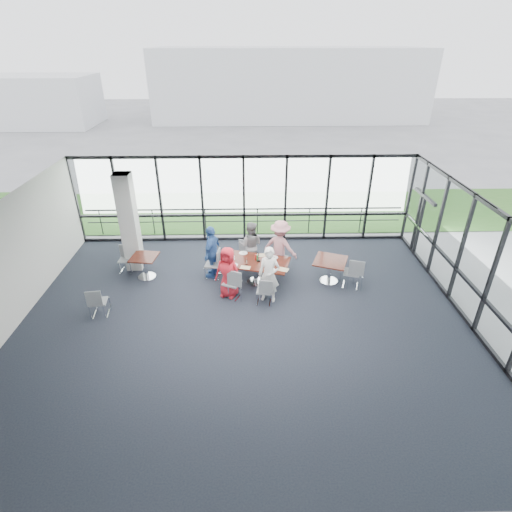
{
  "coord_description": "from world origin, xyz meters",
  "views": [
    {
      "loc": [
        0.13,
        -8.57,
        6.71
      ],
      "look_at": [
        0.36,
        1.66,
        1.1
      ],
      "focal_mm": 28.0,
      "sensor_mm": 36.0,
      "label": 1
    }
  ],
  "objects_px": {
    "diner_near_left": "(228,272)",
    "chair_main_fl": "(246,254)",
    "diner_end": "(212,252)",
    "chair_main_fr": "(281,258)",
    "structural_column": "(129,223)",
    "side_table_left": "(145,260)",
    "main_table": "(256,265)",
    "side_table_right": "(330,263)",
    "diner_far_left": "(251,245)",
    "chair_spare_r": "(352,272)",
    "chair_main_nr": "(264,291)",
    "chair_main_nl": "(232,283)",
    "diner_far_right": "(280,247)",
    "chair_spare_lb": "(126,260)",
    "diner_near_right": "(269,275)",
    "chair_spare_la": "(99,302)"
  },
  "relations": [
    {
      "from": "side_table_right",
      "to": "diner_far_left",
      "type": "distance_m",
      "value": 2.61
    },
    {
      "from": "diner_far_left",
      "to": "side_table_left",
      "type": "bearing_deg",
      "value": 20.82
    },
    {
      "from": "chair_spare_lb",
      "to": "side_table_left",
      "type": "bearing_deg",
      "value": 154.29
    },
    {
      "from": "chair_spare_la",
      "to": "diner_far_right",
      "type": "bearing_deg",
      "value": 16.57
    },
    {
      "from": "side_table_left",
      "to": "chair_spare_lb",
      "type": "relative_size",
      "value": 1.04
    },
    {
      "from": "main_table",
      "to": "chair_main_fl",
      "type": "bearing_deg",
      "value": 120.4
    },
    {
      "from": "diner_near_left",
      "to": "diner_far_right",
      "type": "relative_size",
      "value": 0.89
    },
    {
      "from": "chair_spare_lb",
      "to": "chair_spare_r",
      "type": "relative_size",
      "value": 0.88
    },
    {
      "from": "diner_near_right",
      "to": "chair_main_nr",
      "type": "xyz_separation_m",
      "value": [
        -0.14,
        -0.15,
        -0.43
      ]
    },
    {
      "from": "side_table_right",
      "to": "chair_main_fl",
      "type": "bearing_deg",
      "value": 157.04
    },
    {
      "from": "structural_column",
      "to": "chair_spare_r",
      "type": "xyz_separation_m",
      "value": [
        6.86,
        -1.31,
        -1.12
      ]
    },
    {
      "from": "side_table_right",
      "to": "diner_end",
      "type": "bearing_deg",
      "value": 173.27
    },
    {
      "from": "side_table_left",
      "to": "chair_main_fr",
      "type": "relative_size",
      "value": 1.02
    },
    {
      "from": "diner_end",
      "to": "chair_main_fr",
      "type": "relative_size",
      "value": 2.02
    },
    {
      "from": "diner_far_right",
      "to": "chair_main_fr",
      "type": "relative_size",
      "value": 2.06
    },
    {
      "from": "diner_far_left",
      "to": "chair_spare_lb",
      "type": "relative_size",
      "value": 1.92
    },
    {
      "from": "structural_column",
      "to": "chair_spare_r",
      "type": "bearing_deg",
      "value": -10.8
    },
    {
      "from": "structural_column",
      "to": "side_table_left",
      "type": "height_order",
      "value": "structural_column"
    },
    {
      "from": "chair_spare_lb",
      "to": "chair_spare_r",
      "type": "distance_m",
      "value": 7.17
    },
    {
      "from": "diner_far_left",
      "to": "chair_main_fl",
      "type": "height_order",
      "value": "diner_far_left"
    },
    {
      "from": "side_table_left",
      "to": "side_table_right",
      "type": "relative_size",
      "value": 0.72
    },
    {
      "from": "chair_main_nl",
      "to": "side_table_right",
      "type": "bearing_deg",
      "value": 38.2
    },
    {
      "from": "diner_near_left",
      "to": "chair_main_nr",
      "type": "bearing_deg",
      "value": 0.92
    },
    {
      "from": "chair_main_fl",
      "to": "chair_spare_la",
      "type": "relative_size",
      "value": 0.95
    },
    {
      "from": "structural_column",
      "to": "main_table",
      "type": "xyz_separation_m",
      "value": [
        3.96,
        -1.04,
        -0.97
      ]
    },
    {
      "from": "main_table",
      "to": "diner_end",
      "type": "relative_size",
      "value": 1.28
    },
    {
      "from": "diner_far_left",
      "to": "chair_main_nr",
      "type": "distance_m",
      "value": 2.11
    },
    {
      "from": "diner_near_left",
      "to": "chair_main_fl",
      "type": "distance_m",
      "value": 1.9
    },
    {
      "from": "diner_far_right",
      "to": "chair_spare_r",
      "type": "height_order",
      "value": "diner_far_right"
    },
    {
      "from": "diner_far_left",
      "to": "chair_main_nl",
      "type": "relative_size",
      "value": 1.72
    },
    {
      "from": "diner_near_left",
      "to": "side_table_right",
      "type": "bearing_deg",
      "value": 35.47
    },
    {
      "from": "diner_near_right",
      "to": "chair_spare_la",
      "type": "bearing_deg",
      "value": -157.21
    },
    {
      "from": "side_table_right",
      "to": "chair_main_nl",
      "type": "height_order",
      "value": "chair_main_nl"
    },
    {
      "from": "diner_near_left",
      "to": "chair_main_nl",
      "type": "relative_size",
      "value": 1.66
    },
    {
      "from": "diner_near_left",
      "to": "diner_end",
      "type": "xyz_separation_m",
      "value": [
        -0.54,
        1.13,
        0.08
      ]
    },
    {
      "from": "chair_spare_la",
      "to": "chair_spare_lb",
      "type": "bearing_deg",
      "value": 79.98
    },
    {
      "from": "diner_near_left",
      "to": "chair_spare_la",
      "type": "bearing_deg",
      "value": -143.0
    },
    {
      "from": "main_table",
      "to": "side_table_right",
      "type": "relative_size",
      "value": 1.81
    },
    {
      "from": "side_table_left",
      "to": "diner_near_right",
      "type": "relative_size",
      "value": 0.52
    },
    {
      "from": "side_table_left",
      "to": "chair_spare_lb",
      "type": "distance_m",
      "value": 0.84
    },
    {
      "from": "diner_end",
      "to": "chair_spare_r",
      "type": "bearing_deg",
      "value": 98.7
    },
    {
      "from": "chair_main_fl",
      "to": "chair_spare_r",
      "type": "height_order",
      "value": "chair_spare_r"
    },
    {
      "from": "diner_far_right",
      "to": "diner_end",
      "type": "xyz_separation_m",
      "value": [
        -2.14,
        -0.26,
        -0.02
      ]
    },
    {
      "from": "side_table_right",
      "to": "main_table",
      "type": "bearing_deg",
      "value": -179.58
    },
    {
      "from": "diner_end",
      "to": "side_table_left",
      "type": "bearing_deg",
      "value": -70.19
    },
    {
      "from": "side_table_right",
      "to": "diner_end",
      "type": "relative_size",
      "value": 0.71
    },
    {
      "from": "side_table_right",
      "to": "chair_main_fr",
      "type": "distance_m",
      "value": 1.66
    },
    {
      "from": "chair_main_fl",
      "to": "chair_spare_la",
      "type": "distance_m",
      "value": 4.81
    },
    {
      "from": "side_table_left",
      "to": "diner_far_left",
      "type": "bearing_deg",
      "value": 9.51
    },
    {
      "from": "chair_main_nl",
      "to": "chair_main_fl",
      "type": "distance_m",
      "value": 1.92
    }
  ]
}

